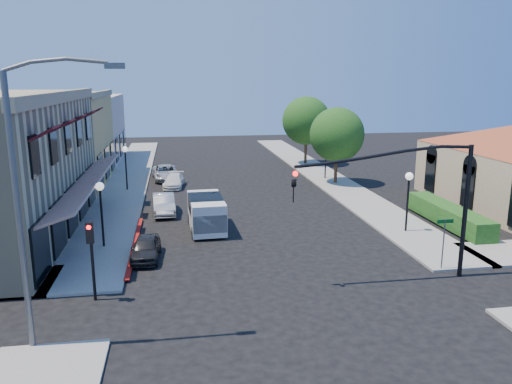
{
  "coord_description": "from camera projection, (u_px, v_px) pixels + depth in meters",
  "views": [
    {
      "loc": [
        -4.57,
        -18.05,
        8.77
      ],
      "look_at": [
        -0.23,
        8.67,
        2.6
      ],
      "focal_mm": 35.0,
      "sensor_mm": 36.0,
      "label": 1
    }
  ],
  "objects": [
    {
      "name": "pink_stucco_building",
      "position": [
        72.0,
        129.0,
        53.41
      ],
      "size": [
        10.0,
        12.0,
        7.0
      ],
      "primitive_type": "cube",
      "color": "#C19D92",
      "rests_on": "ground"
    },
    {
      "name": "parked_car_b",
      "position": [
        164.0,
        204.0,
        33.03
      ],
      "size": [
        1.61,
        4.02,
        1.3
      ],
      "primitive_type": "imported",
      "rotation": [
        0.0,
        0.0,
        0.06
      ],
      "color": "#ACAEB1",
      "rests_on": "ground"
    },
    {
      "name": "hedge",
      "position": [
        447.0,
        225.0,
        30.53
      ],
      "size": [
        1.4,
        8.0,
        1.1
      ],
      "primitive_type": "cube",
      "color": "#1B4915",
      "rests_on": "ground"
    },
    {
      "name": "yellow_stucco_building",
      "position": [
        43.0,
        139.0,
        41.79
      ],
      "size": [
        10.0,
        12.0,
        7.6
      ],
      "primitive_type": "cube",
      "color": "#DDB763",
      "rests_on": "ground"
    },
    {
      "name": "secondary_signal",
      "position": [
        91.0,
        246.0,
        19.63
      ],
      "size": [
        0.28,
        0.42,
        3.32
      ],
      "color": "black",
      "rests_on": "ground"
    },
    {
      "name": "lamppost_left_far",
      "position": [
        125.0,
        157.0,
        39.27
      ],
      "size": [
        0.44,
        0.44,
        3.57
      ],
      "color": "black",
      "rests_on": "ground"
    },
    {
      "name": "curb_red_strip",
      "position": [
        135.0,
        247.0,
        26.66
      ],
      "size": [
        0.25,
        10.0,
        0.06
      ],
      "primitive_type": "cube",
      "color": "maroon",
      "rests_on": "ground"
    },
    {
      "name": "street_tree_b",
      "position": [
        306.0,
        121.0,
        51.2
      ],
      "size": [
        4.94,
        4.94,
        7.02
      ],
      "color": "#3A2917",
      "rests_on": "ground"
    },
    {
      "name": "parked_car_d",
      "position": [
        166.0,
        173.0,
        44.05
      ],
      "size": [
        2.62,
        4.86,
        1.3
      ],
      "primitive_type": "imported",
      "rotation": [
        0.0,
        0.0,
        0.1
      ],
      "color": "silver",
      "rests_on": "ground"
    },
    {
      "name": "street_name_sign",
      "position": [
        444.0,
        236.0,
        22.95
      ],
      "size": [
        0.8,
        0.06,
        2.5
      ],
      "color": "#595B5E",
      "rests_on": "ground"
    },
    {
      "name": "lamppost_left_near",
      "position": [
        101.0,
        198.0,
        25.8
      ],
      "size": [
        0.44,
        0.44,
        3.57
      ],
      "color": "black",
      "rests_on": "ground"
    },
    {
      "name": "sidewalk_right",
      "position": [
        318.0,
        172.0,
        47.38
      ],
      "size": [
        3.5,
        50.0,
        0.12
      ],
      "primitive_type": "cube",
      "color": "gray",
      "rests_on": "ground"
    },
    {
      "name": "parked_car_c",
      "position": [
        174.0,
        181.0,
        41.1
      ],
      "size": [
        1.93,
        3.82,
        1.06
      ],
      "primitive_type": "imported",
      "rotation": [
        0.0,
        0.0,
        -0.12
      ],
      "color": "white",
      "rests_on": "ground"
    },
    {
      "name": "street_tree_a",
      "position": [
        337.0,
        135.0,
        41.65
      ],
      "size": [
        4.56,
        4.56,
        6.48
      ],
      "color": "#3A2917",
      "rests_on": "ground"
    },
    {
      "name": "cobra_streetlight",
      "position": [
        28.0,
        194.0,
        15.51
      ],
      "size": [
        3.6,
        0.25,
        9.31
      ],
      "color": "#595B5E",
      "rests_on": "ground"
    },
    {
      "name": "sidewalk_left",
      "position": [
        129.0,
        178.0,
        44.64
      ],
      "size": [
        3.5,
        50.0,
        0.12
      ],
      "primitive_type": "cube",
      "color": "gray",
      "rests_on": "ground"
    },
    {
      "name": "lamppost_right_near",
      "position": [
        409.0,
        187.0,
        28.46
      ],
      "size": [
        0.44,
        0.44,
        3.57
      ],
      "color": "black",
      "rests_on": "ground"
    },
    {
      "name": "parked_car_a",
      "position": [
        146.0,
        248.0,
        24.72
      ],
      "size": [
        1.51,
        3.4,
        1.14
      ],
      "primitive_type": "imported",
      "rotation": [
        0.0,
        0.0,
        -0.05
      ],
      "color": "black",
      "rests_on": "ground"
    },
    {
      "name": "lamppost_right_far",
      "position": [
        326.0,
        149.0,
        43.85
      ],
      "size": [
        0.44,
        0.44,
        3.57
      ],
      "color": "black",
      "rests_on": "ground"
    },
    {
      "name": "white_van",
      "position": [
        206.0,
        212.0,
        29.32
      ],
      "size": [
        2.09,
        4.49,
        1.96
      ],
      "color": "silver",
      "rests_on": "ground"
    },
    {
      "name": "ground",
      "position": [
        296.0,
        302.0,
        20.04
      ],
      "size": [
        120.0,
        120.0,
        0.0
      ],
      "primitive_type": "plane",
      "color": "black",
      "rests_on": "ground"
    },
    {
      "name": "signal_mast_arm",
      "position": [
        422.0,
        190.0,
        21.48
      ],
      "size": [
        8.01,
        0.39,
        6.0
      ],
      "color": "black",
      "rests_on": "ground"
    }
  ]
}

